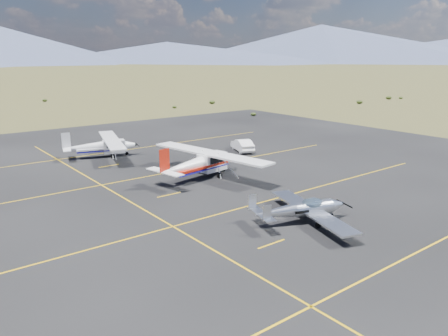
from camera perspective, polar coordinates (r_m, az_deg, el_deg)
name	(u,v)px	position (r m, az deg, el deg)	size (l,w,h in m)	color
ground	(268,214)	(28.88, 5.71, -6.06)	(1600.00, 1600.00, 0.00)	#383D1C
apron	(206,189)	(34.01, -2.41, -2.78)	(72.00, 72.00, 0.02)	black
aircraft_low_wing	(303,209)	(27.56, 10.25, -5.32)	(6.19, 8.40, 1.83)	silver
aircraft_cessna	(200,162)	(36.54, -3.15, 0.73)	(7.66, 12.51, 3.15)	white
aircraft_plain	(101,146)	(45.91, -15.76, 2.83)	(7.21, 10.63, 2.71)	white
sedan	(242,145)	(47.12, 2.41, 3.02)	(1.42, 4.08, 1.34)	white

